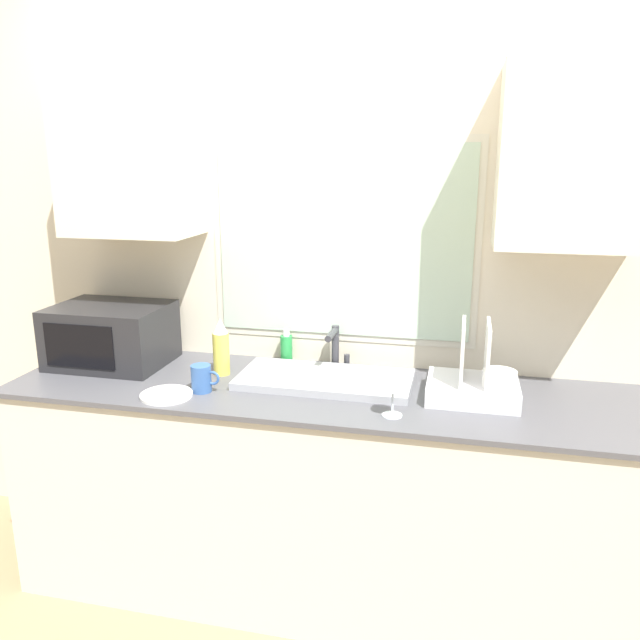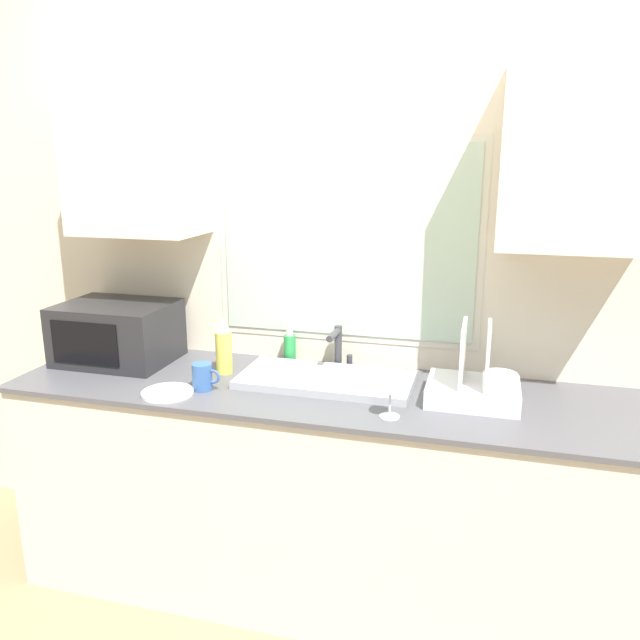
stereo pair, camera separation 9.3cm
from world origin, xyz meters
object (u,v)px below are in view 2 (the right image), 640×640
Objects in this scene: soap_bottle at (290,348)px; mug_near_sink at (203,377)px; microwave at (117,332)px; faucet at (338,344)px; spray_bottle at (224,346)px; wine_glass at (390,382)px; dish_rack at (476,386)px.

soap_bottle reaches higher than mug_near_sink.
microwave is 0.56m from mug_near_sink.
spray_bottle reaches higher than faucet.
spray_bottle is at bearing 159.82° from wine_glass.
spray_bottle reaches higher than wine_glass.
soap_bottle is (-0.22, 0.04, -0.04)m from faucet.
microwave reaches higher than soap_bottle.
dish_rack is 0.83m from soap_bottle.
spray_bottle is at bearing -136.58° from soap_bottle.
soap_bottle is at bearing 61.99° from mug_near_sink.
mug_near_sink is at bearing 174.73° from wine_glass.
faucet is at bearing -9.83° from soap_bottle.
wine_glass is (0.73, -0.07, 0.07)m from mug_near_sink.
faucet is 0.58m from mug_near_sink.
mug_near_sink is at bearing -89.85° from spray_bottle.
mug_near_sink is (-1.01, -0.15, -0.01)m from dish_rack.
faucet reaches higher than soap_bottle.
dish_rack is at bearing -2.82° from microwave.
faucet is 0.77× the size of spray_bottle.
dish_rack is 1.02m from mug_near_sink.
spray_bottle is 1.41× the size of wine_glass.
mug_near_sink is at bearing -140.15° from faucet.
dish_rack reaches higher than microwave.
spray_bottle is (-1.01, 0.05, 0.05)m from dish_rack.
mug_near_sink is (-0.22, -0.41, -0.01)m from soap_bottle.
microwave is 0.51m from spray_bottle.
spray_bottle is at bearing 177.13° from dish_rack.
microwave is 0.75m from soap_bottle.
wine_glass is (0.73, -0.27, 0.01)m from spray_bottle.
faucet is at bearing 123.71° from wine_glass.
faucet is at bearing 159.12° from dish_rack.
soap_bottle is at bearing 43.42° from spray_bottle.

